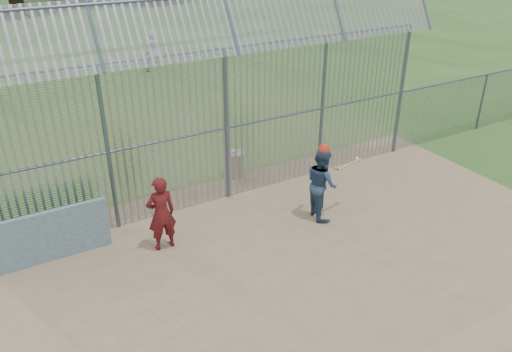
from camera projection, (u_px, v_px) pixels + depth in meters
ground at (302, 266)px, 10.81m from camera, size 120.00×120.00×0.00m
dirt_infield at (315, 278)px, 10.42m from camera, size 14.00×10.00×0.02m
dugout_wall at (50, 236)px, 10.73m from camera, size 2.50×0.12×1.20m
batter at (322, 183)px, 12.22m from camera, size 0.85×1.00×1.82m
onlooker at (161, 213)px, 11.00m from camera, size 0.65×0.43×1.78m
bg_kid_standing at (154, 46)px, 26.14m from camera, size 0.95×0.85×1.64m
bg_kid_seated at (148, 62)px, 24.49m from camera, size 0.63×0.57×1.02m
batting_gear at (328, 153)px, 11.89m from camera, size 1.27×0.41×0.67m
trash_can at (235, 164)px, 14.46m from camera, size 0.56×0.56×0.82m
backstop_fence at (288, 104)px, 13.19m from camera, size 20.09×0.81×5.30m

